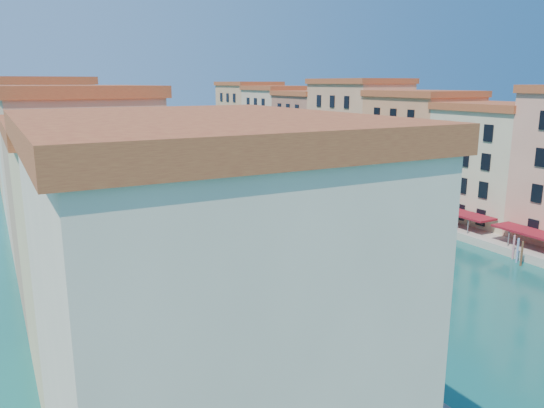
{
  "coord_description": "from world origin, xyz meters",
  "views": [
    {
      "loc": [
        -33.19,
        -11.79,
        20.24
      ],
      "look_at": [
        -3.83,
        42.92,
        5.98
      ],
      "focal_mm": 35.0,
      "sensor_mm": 36.0,
      "label": 1
    }
  ],
  "objects": [
    {
      "name": "vaporetto_near",
      "position": [
        -14.0,
        24.98,
        1.42
      ],
      "size": [
        8.19,
        21.75,
        3.16
      ],
      "rotation": [
        0.0,
        0.0,
        -0.16
      ],
      "color": "silver",
      "rests_on": "ground"
    },
    {
      "name": "right_bank_palazzos",
      "position": [
        30.0,
        65.0,
        9.75
      ],
      "size": [
        12.8,
        128.4,
        21.0
      ],
      "color": "brown",
      "rests_on": "ground"
    },
    {
      "name": "mooring_poles_right",
      "position": [
        19.1,
        28.8,
        1.3
      ],
      "size": [
        1.44,
        54.24,
        3.2
      ],
      "color": "#4F2D1B",
      "rests_on": "ground"
    },
    {
      "name": "gondola_far",
      "position": [
        8.03,
        62.57,
        0.39
      ],
      "size": [
        2.07,
        13.43,
        1.9
      ],
      "rotation": [
        0.0,
        0.0,
        -0.08
      ],
      "color": "black",
      "rests_on": "ground"
    },
    {
      "name": "gondola_fore",
      "position": [
        3.0,
        38.62,
        0.37
      ],
      "size": [
        5.92,
        10.15,
        2.21
      ],
      "rotation": [
        0.0,
        0.0,
        0.49
      ],
      "color": "black",
      "rests_on": "ground"
    },
    {
      "name": "vaporetto_stop",
      "position": [
        -16.0,
        12.0,
        1.44
      ],
      "size": [
        5.4,
        16.4,
        3.65
      ],
      "color": "#5F5F62",
      "rests_on": "ground"
    },
    {
      "name": "left_bank_palazzos",
      "position": [
        -26.0,
        64.68,
        9.71
      ],
      "size": [
        12.8,
        128.4,
        21.0
      ],
      "color": "beige",
      "rests_on": "ground"
    },
    {
      "name": "vaporetto_far",
      "position": [
        -5.72,
        72.22,
        1.26
      ],
      "size": [
        4.45,
        18.78,
        2.79
      ],
      "rotation": [
        0.0,
        0.0,
        -0.01
      ],
      "color": "silver",
      "rests_on": "ground"
    },
    {
      "name": "motorboat_far",
      "position": [
        2.31,
        94.8,
        0.6
      ],
      "size": [
        4.49,
        7.76,
        1.53
      ],
      "rotation": [
        0.0,
        0.0,
        -0.31
      ],
      "color": "white",
      "rests_on": "ground"
    },
    {
      "name": "quay",
      "position": [
        22.0,
        65.0,
        0.5
      ],
      "size": [
        4.0,
        140.0,
        1.0
      ],
      "primitive_type": "cube",
      "color": "#ADA08B",
      "rests_on": "ground"
    },
    {
      "name": "motorboat_mid",
      "position": [
        -1.63,
        39.91,
        0.58
      ],
      "size": [
        4.41,
        7.48,
        1.48
      ],
      "rotation": [
        0.0,
        0.0,
        -0.32
      ],
      "color": "silver",
      "rests_on": "ground"
    }
  ]
}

